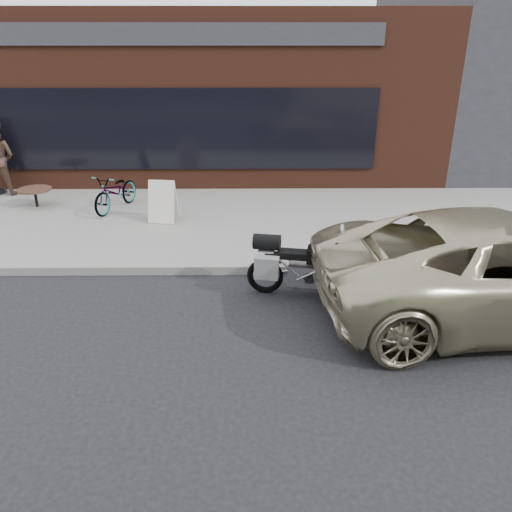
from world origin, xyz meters
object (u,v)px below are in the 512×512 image
bicycle_front (116,192)px  cafe_table (34,190)px  minivan (507,268)px  sandwich_sign (163,201)px  motorcycle (299,266)px

bicycle_front → cafe_table: size_ratio=2.11×
minivan → sandwich_sign: (-5.57, 3.88, -0.17)m
motorcycle → sandwich_sign: 4.19m
motorcycle → minivan: minivan is taller
motorcycle → minivan: bearing=-1.6°
motorcycle → bicycle_front: size_ratio=1.17×
cafe_table → bicycle_front: bearing=-6.6°
cafe_table → sandwich_sign: bearing=-17.8°
bicycle_front → sandwich_sign: bearing=-13.7°
motorcycle → sandwich_sign: bearing=139.6°
cafe_table → minivan: bearing=-29.3°
minivan → bicycle_front: bearing=51.2°
bicycle_front → sandwich_sign: size_ratio=1.81×
bicycle_front → motorcycle: bearing=-26.9°
sandwich_sign → cafe_table: 3.32m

